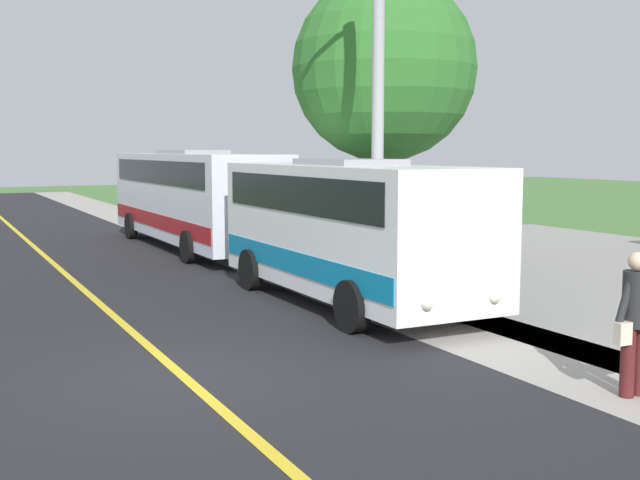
# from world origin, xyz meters

# --- Properties ---
(ground_plane) EXTENTS (120.00, 120.00, 0.00)m
(ground_plane) POSITION_xyz_m (0.00, 0.00, 0.00)
(ground_plane) COLOR #477238
(road_surface) EXTENTS (8.00, 100.00, 0.01)m
(road_surface) POSITION_xyz_m (0.00, 0.00, 0.00)
(road_surface) COLOR black
(road_surface) RESTS_ON ground
(sidewalk) EXTENTS (2.40, 100.00, 0.01)m
(sidewalk) POSITION_xyz_m (-5.20, 0.00, 0.00)
(sidewalk) COLOR #9E9991
(sidewalk) RESTS_ON ground
(road_centre_line) EXTENTS (0.16, 100.00, 0.00)m
(road_centre_line) POSITION_xyz_m (0.00, 0.00, 0.01)
(road_centre_line) COLOR gold
(road_centre_line) RESTS_ON ground
(shuttle_bus_front) EXTENTS (2.64, 7.52, 2.89)m
(shuttle_bus_front) POSITION_xyz_m (-4.49, -3.45, 1.59)
(shuttle_bus_front) COLOR white
(shuttle_bus_front) RESTS_ON ground
(transit_bus_rear) EXTENTS (2.60, 10.86, 3.06)m
(transit_bus_rear) POSITION_xyz_m (-4.48, -13.64, 1.68)
(transit_bus_rear) COLOR silver
(transit_bus_rear) RESTS_ON ground
(pedestrian_with_bags) EXTENTS (0.72, 0.34, 1.82)m
(pedestrian_with_bags) POSITION_xyz_m (-4.78, 3.43, 0.98)
(pedestrian_with_bags) COLOR #4C1919
(pedestrian_with_bags) RESTS_ON ground
(street_light_pole) EXTENTS (1.97, 0.24, 7.67)m
(street_light_pole) POSITION_xyz_m (-4.87, -3.21, 4.24)
(street_light_pole) COLOR #9E9EA3
(street_light_pole) RESTS_ON ground
(tree_curbside) EXTENTS (4.63, 4.63, 7.39)m
(tree_curbside) POSITION_xyz_m (-7.40, -6.96, 5.06)
(tree_curbside) COLOR #4C3826
(tree_curbside) RESTS_ON ground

